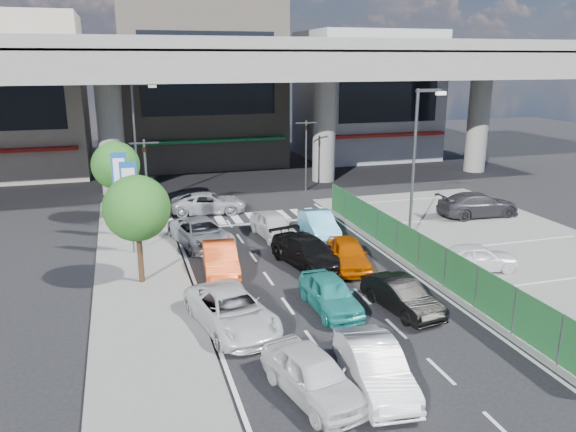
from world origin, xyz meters
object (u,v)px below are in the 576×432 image
object	(u,v)px
signboard_near	(130,195)
sedan_white_mid_left	(232,311)
traffic_light_left	(145,162)
tree_near	(137,209)
parked_sedan_white	(476,257)
street_lamp_right	(417,153)
taxi_teal_mid	(330,293)
hatch_black_mid_right	(402,296)
hatch_white_back_mid	(375,367)
traffic_light_right	(306,138)
kei_truck_front_right	(319,225)
street_lamp_left	(137,134)
sedan_black_mid	(308,252)
taxi_orange_left	(220,259)
van_white_back_left	(313,375)
parked_sedan_dgrey	(478,205)
tree_far	(116,166)
crossing_wagon_silver	(209,203)
wagon_silver_front_left	(201,233)
signboard_far	(120,183)
sedan_white_front_mid	(273,225)
traffic_cone	(412,253)
taxi_orange_right	(348,254)

from	to	relation	value
signboard_near	sedan_white_mid_left	world-z (taller)	signboard_near
traffic_light_left	tree_near	world-z (taller)	traffic_light_left
signboard_near	tree_near	xyz separation A→B (m)	(0.20, -3.99, 0.32)
tree_near	parked_sedan_white	world-z (taller)	tree_near
street_lamp_right	traffic_light_left	bearing A→B (deg)	155.84
taxi_teal_mid	street_lamp_right	bearing A→B (deg)	41.99
tree_near	hatch_black_mid_right	world-z (taller)	tree_near
tree_near	hatch_white_back_mid	size ratio (longest dim) A/B	1.15
traffic_light_right	kei_truck_front_right	bearing A→B (deg)	-104.90
street_lamp_right	parked_sedan_white	xyz separation A→B (m)	(0.55, -4.89, -4.07)
street_lamp_left	sedan_black_mid	size ratio (longest dim) A/B	1.68
tree_near	taxi_orange_left	size ratio (longest dim) A/B	1.15
tree_near	taxi_teal_mid	distance (m)	8.81
van_white_back_left	parked_sedan_white	size ratio (longest dim) A/B	1.08
parked_sedan_dgrey	traffic_light_left	bearing A→B (deg)	83.46
tree_far	crossing_wagon_silver	distance (m)	6.08
hatch_white_back_mid	wagon_silver_front_left	distance (m)	14.95
street_lamp_right	signboard_far	bearing A→B (deg)	161.32
taxi_orange_left	sedan_white_front_mid	size ratio (longest dim) A/B	1.03
traffic_light_left	tree_near	distance (m)	8.06
van_white_back_left	sedan_white_mid_left	size ratio (longest dim) A/B	0.82
hatch_white_back_mid	crossing_wagon_silver	size ratio (longest dim) A/B	0.89
signboard_far	taxi_teal_mid	world-z (taller)	signboard_far
hatch_black_mid_right	taxi_orange_left	world-z (taller)	taxi_orange_left
street_lamp_right	hatch_black_mid_right	distance (m)	9.92
street_lamp_right	signboard_near	xyz separation A→B (m)	(-14.37, 1.99, -1.71)
taxi_teal_mid	parked_sedan_dgrey	world-z (taller)	parked_sedan_dgrey
signboard_near	parked_sedan_white	world-z (taller)	signboard_near
parked_sedan_dgrey	tree_far	bearing A→B (deg)	77.59
sedan_white_mid_left	crossing_wagon_silver	distance (m)	16.08
tree_near	traffic_cone	world-z (taller)	tree_near
van_white_back_left	taxi_orange_left	world-z (taller)	same
signboard_near	sedan_black_mid	xyz separation A→B (m)	(7.80, -3.98, -2.37)
signboard_near	wagon_silver_front_left	world-z (taller)	signboard_near
street_lamp_right	tree_near	xyz separation A→B (m)	(-14.17, -2.00, -1.38)
hatch_black_mid_right	sedan_black_mid	bearing A→B (deg)	99.20
traffic_light_right	wagon_silver_front_left	bearing A→B (deg)	-131.28
parked_sedan_white	street_lamp_right	bearing A→B (deg)	16.41
signboard_near	traffic_cone	xyz separation A→B (m)	(12.80, -4.83, -2.63)
traffic_light_right	sedan_black_mid	world-z (taller)	traffic_light_right
traffic_light_left	hatch_white_back_mid	distance (m)	19.27
taxi_orange_left	signboard_far	bearing A→B (deg)	126.60
traffic_light_right	parked_sedan_white	bearing A→B (deg)	-82.90
street_lamp_right	street_lamp_left	xyz separation A→B (m)	(-13.50, 12.00, 0.00)
traffic_light_right	taxi_orange_right	distance (m)	16.38
traffic_light_left	wagon_silver_front_left	size ratio (longest dim) A/B	1.05
van_white_back_left	hatch_white_back_mid	distance (m)	1.89
signboard_far	van_white_back_left	world-z (taller)	signboard_far
sedan_white_front_mid	crossing_wagon_silver	xyz separation A→B (m)	(-2.59, 5.96, -0.04)
van_white_back_left	crossing_wagon_silver	bearing A→B (deg)	75.99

